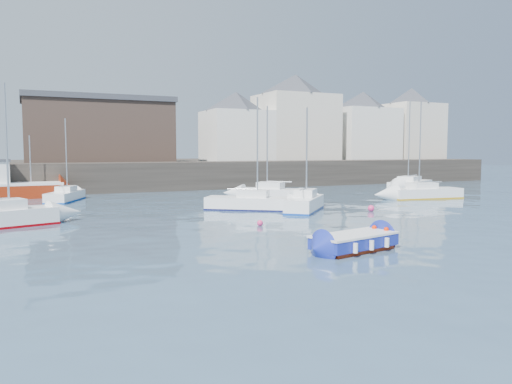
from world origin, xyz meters
name	(u,v)px	position (x,y,z in m)	size (l,w,h in m)	color
water	(367,245)	(0.00, 0.00, 0.00)	(220.00, 220.00, 0.00)	#2D4760
quay_wall	(167,176)	(0.00, 35.00, 1.50)	(90.00, 5.00, 3.00)	#28231E
land_strip	(133,171)	(0.00, 53.00, 1.40)	(90.00, 32.00, 2.80)	#28231E
bldg_east_a	(295,117)	(20.00, 42.00, 8.81)	(13.36, 13.36, 11.80)	beige
bldg_east_b	(363,126)	(31.00, 41.50, 7.87)	(11.88, 11.88, 9.95)	white
bldg_east_c	(411,124)	(40.00, 41.50, 8.37)	(11.14, 11.14, 10.95)	beige
bldg_east_d	(236,126)	(11.00, 41.50, 7.36)	(11.14, 11.14, 8.95)	white
warehouse	(98,130)	(-6.00, 43.00, 6.62)	(16.40, 10.40, 7.60)	#3D2D26
blue_dinghy	(354,241)	(-1.40, -0.90, 0.42)	(4.25, 2.54, 0.76)	maroon
fishing_boat	(8,186)	(-15.38, 31.49, 1.09)	(8.58, 3.40, 5.63)	maroon
sailboat_b	(250,203)	(0.63, 14.45, 0.52)	(6.23, 5.29, 8.04)	white
sailboat_c	(305,203)	(3.91, 12.20, 0.56)	(5.07, 5.29, 7.31)	white
sailboat_d	(425,193)	(18.29, 15.58, 0.52)	(6.89, 2.95, 8.52)	white
sailboat_f	(273,194)	(5.34, 19.88, 0.57)	(5.75, 5.82, 8.06)	white
sailboat_g	(410,185)	(24.03, 23.74, 0.54)	(7.77, 5.70, 9.53)	white
sailboat_h	(65,196)	(-10.93, 26.88, 0.46)	(3.76, 5.67, 6.99)	white
buoy_near	(260,226)	(-1.98, 7.22, 0.00)	(0.35, 0.35, 0.35)	#FF3278
buoy_mid	(371,211)	(8.05, 10.04, 0.00)	(0.45, 0.45, 0.45)	#FF3278
buoy_far	(247,204)	(2.09, 18.15, 0.00)	(0.43, 0.43, 0.43)	#FF3278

